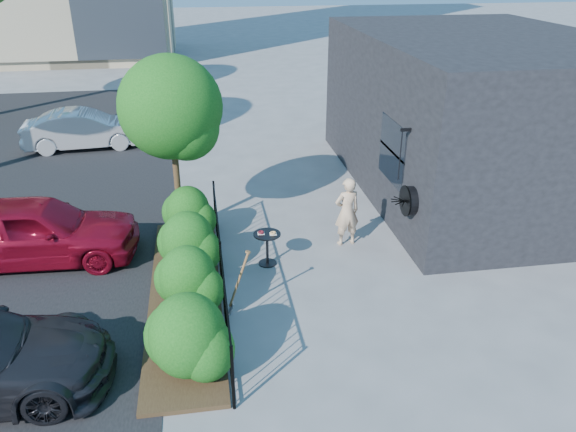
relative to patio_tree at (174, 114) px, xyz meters
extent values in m
plane|color=gray|center=(2.24, -2.76, -2.76)|extent=(120.00, 120.00, 0.00)
cube|color=black|center=(7.74, 1.74, -0.76)|extent=(6.00, 9.00, 4.00)
cube|color=black|center=(4.75, -0.36, -0.96)|extent=(0.04, 1.60, 1.40)
cube|color=black|center=(4.75, -0.36, -0.96)|extent=(0.05, 1.70, 0.06)
cylinder|color=black|center=(4.66, -1.86, -1.51)|extent=(0.18, 0.60, 0.60)
cylinder|color=black|center=(4.56, -1.86, -1.51)|extent=(0.03, 0.64, 0.64)
cube|color=black|center=(4.64, -1.36, -0.16)|extent=(0.25, 0.06, 0.06)
cylinder|color=black|center=(4.56, -1.36, -0.71)|extent=(0.02, 0.02, 1.05)
cylinder|color=black|center=(0.74, -5.76, -2.21)|extent=(0.05, 0.05, 1.10)
cylinder|color=black|center=(0.74, -2.76, -2.21)|extent=(0.05, 0.05, 1.10)
cylinder|color=black|center=(0.74, 0.24, -2.21)|extent=(0.05, 0.05, 1.10)
cube|color=black|center=(0.74, -2.76, -1.70)|extent=(0.03, 6.00, 0.03)
cube|color=black|center=(0.74, -2.76, -2.66)|extent=(0.03, 6.00, 0.03)
cylinder|color=black|center=(0.74, -5.66, -2.21)|extent=(0.02, 0.02, 1.04)
cylinder|color=black|center=(0.74, -5.46, -2.21)|extent=(0.02, 0.02, 1.04)
cylinder|color=black|center=(0.74, -5.26, -2.21)|extent=(0.02, 0.02, 1.04)
cylinder|color=black|center=(0.74, -5.06, -2.21)|extent=(0.02, 0.02, 1.04)
cylinder|color=black|center=(0.74, -4.86, -2.21)|extent=(0.02, 0.02, 1.04)
cylinder|color=black|center=(0.74, -4.66, -2.21)|extent=(0.02, 0.02, 1.04)
cylinder|color=black|center=(0.74, -4.46, -2.21)|extent=(0.02, 0.02, 1.04)
cylinder|color=black|center=(0.74, -4.26, -2.21)|extent=(0.02, 0.02, 1.04)
cylinder|color=black|center=(0.74, -4.06, -2.21)|extent=(0.02, 0.02, 1.04)
cylinder|color=black|center=(0.74, -3.86, -2.21)|extent=(0.02, 0.02, 1.04)
cylinder|color=black|center=(0.74, -3.66, -2.21)|extent=(0.02, 0.02, 1.04)
cylinder|color=black|center=(0.74, -3.46, -2.21)|extent=(0.02, 0.02, 1.04)
cylinder|color=black|center=(0.74, -3.26, -2.21)|extent=(0.02, 0.02, 1.04)
cylinder|color=black|center=(0.74, -3.06, -2.21)|extent=(0.02, 0.02, 1.04)
cylinder|color=black|center=(0.74, -2.86, -2.21)|extent=(0.02, 0.02, 1.04)
cylinder|color=black|center=(0.74, -2.66, -2.21)|extent=(0.02, 0.02, 1.04)
cylinder|color=black|center=(0.74, -2.46, -2.21)|extent=(0.02, 0.02, 1.04)
cylinder|color=black|center=(0.74, -2.26, -2.21)|extent=(0.02, 0.02, 1.04)
cylinder|color=black|center=(0.74, -2.06, -2.21)|extent=(0.02, 0.02, 1.04)
cylinder|color=black|center=(0.74, -1.86, -2.21)|extent=(0.02, 0.02, 1.04)
cylinder|color=black|center=(0.74, -1.66, -2.21)|extent=(0.02, 0.02, 1.04)
cylinder|color=black|center=(0.74, -1.46, -2.21)|extent=(0.02, 0.02, 1.04)
cylinder|color=black|center=(0.74, -1.26, -2.21)|extent=(0.02, 0.02, 1.04)
cylinder|color=black|center=(0.74, -1.06, -2.21)|extent=(0.02, 0.02, 1.04)
cylinder|color=black|center=(0.74, -0.86, -2.21)|extent=(0.02, 0.02, 1.04)
cylinder|color=black|center=(0.74, -0.66, -2.21)|extent=(0.02, 0.02, 1.04)
cylinder|color=black|center=(0.74, -0.46, -2.21)|extent=(0.02, 0.02, 1.04)
cylinder|color=black|center=(0.74, -0.26, -2.21)|extent=(0.02, 0.02, 1.04)
cylinder|color=black|center=(0.74, -0.06, -2.21)|extent=(0.02, 0.02, 1.04)
cylinder|color=black|center=(0.74, 0.14, -2.21)|extent=(0.02, 0.02, 1.04)
cube|color=#382616|center=(0.04, -2.76, -2.72)|extent=(1.30, 6.00, 0.08)
ellipsoid|color=#125113|center=(0.14, -4.96, -2.06)|extent=(1.10, 1.10, 1.24)
ellipsoid|color=#125113|center=(0.14, -3.36, -2.06)|extent=(1.10, 1.10, 1.24)
ellipsoid|color=#125113|center=(0.14, -1.86, -2.06)|extent=(1.10, 1.10, 1.24)
ellipsoid|color=#125113|center=(0.14, -0.46, -2.06)|extent=(1.10, 1.10, 1.24)
cylinder|color=#3F2B19|center=(-0.06, 0.04, -1.56)|extent=(0.14, 0.14, 2.40)
sphere|color=#125113|center=(-0.06, 0.04, 0.08)|extent=(2.20, 2.20, 2.20)
sphere|color=#125113|center=(0.24, -0.16, -0.25)|extent=(1.43, 1.43, 1.43)
cylinder|color=black|center=(1.71, -1.80, -2.08)|extent=(0.56, 0.56, 0.03)
cylinder|color=black|center=(1.71, -1.80, -2.42)|extent=(0.06, 0.06, 0.67)
cylinder|color=black|center=(1.71, -1.80, -2.75)|extent=(0.37, 0.37, 0.03)
cube|color=white|center=(1.59, -1.77, -2.06)|extent=(0.15, 0.15, 0.01)
cube|color=white|center=(1.83, -1.83, -2.06)|extent=(0.15, 0.15, 0.01)
torus|color=#550E1A|center=(1.59, -1.77, -2.04)|extent=(0.12, 0.12, 0.04)
torus|color=tan|center=(1.83, -1.83, -2.04)|extent=(0.12, 0.12, 0.04)
imported|color=#DBB28D|center=(3.53, -1.19, -1.99)|extent=(0.62, 0.46, 1.55)
cylinder|color=brown|center=(1.02, -3.41, -2.09)|extent=(0.41, 0.04, 1.09)
cube|color=gray|center=(0.85, -3.41, -2.67)|extent=(0.10, 0.16, 0.23)
cylinder|color=brown|center=(1.19, -3.41, -1.56)|extent=(0.09, 0.09, 0.05)
imported|color=maroon|center=(-2.95, -0.89, -2.07)|extent=(4.17, 1.84, 1.39)
imported|color=silver|center=(-3.19, 6.65, -2.14)|extent=(3.88, 1.61, 1.25)
camera|label=1|loc=(0.53, -11.82, 3.11)|focal=35.00mm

